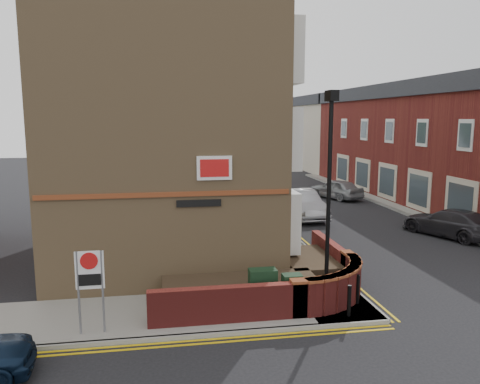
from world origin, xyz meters
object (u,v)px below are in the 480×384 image
at_px(lamppost, 329,199).
at_px(silver_car_near, 301,204).
at_px(utility_cabinet_large, 263,289).
at_px(zone_sign, 90,277).

distance_m(lamppost, silver_car_near, 13.37).
bearing_deg(lamppost, utility_cabinet_large, 176.99).
relative_size(lamppost, silver_car_near, 1.31).
bearing_deg(utility_cabinet_large, silver_car_near, 68.43).
height_order(lamppost, silver_car_near, lamppost).
relative_size(lamppost, zone_sign, 2.86).
bearing_deg(utility_cabinet_large, zone_sign, -170.31).
relative_size(lamppost, utility_cabinet_large, 5.25).
relative_size(zone_sign, silver_car_near, 0.46).
xyz_separation_m(lamppost, silver_car_near, (3.10, 12.75, -2.55)).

